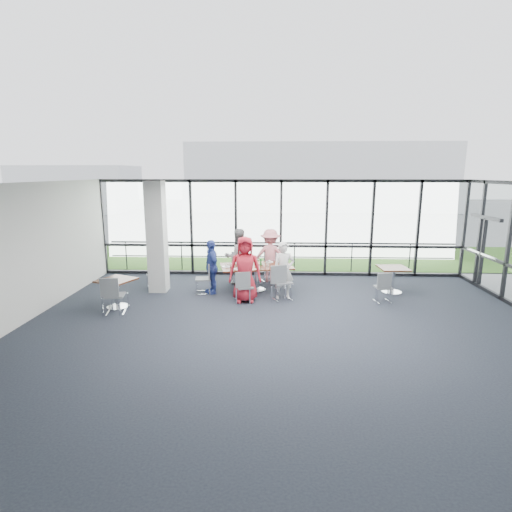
{
  "coord_description": "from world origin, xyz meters",
  "views": [
    {
      "loc": [
        -0.3,
        -8.19,
        3.42
      ],
      "look_at": [
        -0.74,
        2.84,
        1.1
      ],
      "focal_mm": 28.0,
      "sensor_mm": 36.0,
      "label": 1
    }
  ],
  "objects_px": {
    "side_table_left": "(116,284)",
    "diner_near_right": "(284,270)",
    "diner_far_left": "(238,257)",
    "chair_main_fr": "(267,266)",
    "main_table": "(256,269)",
    "chair_main_nr": "(282,282)",
    "diner_far_right": "(270,256)",
    "side_table_right": "(393,272)",
    "chair_spare_lb": "(157,272)",
    "chair_spare_r": "(383,287)",
    "diner_near_left": "(245,269)",
    "chair_main_fl": "(238,268)",
    "chair_spare_la": "(115,295)",
    "diner_end": "(211,267)",
    "structural_column": "(157,237)",
    "chair_main_nl": "(245,287)",
    "chair_main_end": "(203,279)"
  },
  "relations": [
    {
      "from": "chair_spare_lb",
      "to": "chair_main_fr",
      "type": "bearing_deg",
      "value": -173.01
    },
    {
      "from": "main_table",
      "to": "chair_main_nr",
      "type": "height_order",
      "value": "chair_main_nr"
    },
    {
      "from": "diner_near_left",
      "to": "chair_spare_la",
      "type": "relative_size",
      "value": 1.92
    },
    {
      "from": "diner_far_right",
      "to": "main_table",
      "type": "bearing_deg",
      "value": 70.3
    },
    {
      "from": "main_table",
      "to": "diner_end",
      "type": "height_order",
      "value": "diner_end"
    },
    {
      "from": "chair_main_nl",
      "to": "chair_spare_lb",
      "type": "xyz_separation_m",
      "value": [
        -2.77,
        1.34,
        0.04
      ]
    },
    {
      "from": "side_table_left",
      "to": "main_table",
      "type": "bearing_deg",
      "value": 25.32
    },
    {
      "from": "chair_main_end",
      "to": "chair_main_nr",
      "type": "bearing_deg",
      "value": 70.87
    },
    {
      "from": "chair_main_nr",
      "to": "diner_near_right",
      "type": "bearing_deg",
      "value": 42.15
    },
    {
      "from": "side_table_right",
      "to": "chair_main_nr",
      "type": "bearing_deg",
      "value": -166.3
    },
    {
      "from": "chair_main_nl",
      "to": "chair_spare_lb",
      "type": "height_order",
      "value": "chair_spare_lb"
    },
    {
      "from": "diner_far_left",
      "to": "chair_main_nr",
      "type": "bearing_deg",
      "value": 108.96
    },
    {
      "from": "side_table_left",
      "to": "chair_spare_r",
      "type": "bearing_deg",
      "value": 5.81
    },
    {
      "from": "diner_far_left",
      "to": "chair_main_nl",
      "type": "distance_m",
      "value": 1.88
    },
    {
      "from": "chair_main_fl",
      "to": "chair_spare_la",
      "type": "bearing_deg",
      "value": 47.7
    },
    {
      "from": "structural_column",
      "to": "diner_near_right",
      "type": "xyz_separation_m",
      "value": [
        3.63,
        -0.58,
        -0.81
      ]
    },
    {
      "from": "structural_column",
      "to": "chair_spare_r",
      "type": "bearing_deg",
      "value": -7.4
    },
    {
      "from": "chair_main_fl",
      "to": "chair_spare_lb",
      "type": "xyz_separation_m",
      "value": [
        -2.4,
        -0.67,
        0.02
      ]
    },
    {
      "from": "main_table",
      "to": "chair_spare_r",
      "type": "bearing_deg",
      "value": -27.41
    },
    {
      "from": "structural_column",
      "to": "diner_end",
      "type": "height_order",
      "value": "structural_column"
    },
    {
      "from": "diner_near_left",
      "to": "diner_near_right",
      "type": "xyz_separation_m",
      "value": [
        1.04,
        0.3,
        -0.1
      ]
    },
    {
      "from": "main_table",
      "to": "chair_main_nr",
      "type": "relative_size",
      "value": 2.28
    },
    {
      "from": "diner_far_left",
      "to": "diner_far_right",
      "type": "height_order",
      "value": "diner_far_left"
    },
    {
      "from": "diner_near_right",
      "to": "chair_spare_lb",
      "type": "relative_size",
      "value": 1.68
    },
    {
      "from": "chair_main_fr",
      "to": "chair_spare_lb",
      "type": "distance_m",
      "value": 3.46
    },
    {
      "from": "structural_column",
      "to": "diner_far_right",
      "type": "xyz_separation_m",
      "value": [
        3.26,
        1.14,
        -0.76
      ]
    },
    {
      "from": "main_table",
      "to": "chair_main_fl",
      "type": "distance_m",
      "value": 1.11
    },
    {
      "from": "diner_far_left",
      "to": "diner_near_left",
      "type": "bearing_deg",
      "value": 79.35
    },
    {
      "from": "diner_far_left",
      "to": "chair_spare_lb",
      "type": "relative_size",
      "value": 1.84
    },
    {
      "from": "chair_main_end",
      "to": "chair_spare_lb",
      "type": "height_order",
      "value": "chair_spare_lb"
    },
    {
      "from": "structural_column",
      "to": "diner_near_right",
      "type": "height_order",
      "value": "structural_column"
    },
    {
      "from": "structural_column",
      "to": "diner_far_right",
      "type": "bearing_deg",
      "value": 19.24
    },
    {
      "from": "diner_far_left",
      "to": "chair_main_fr",
      "type": "relative_size",
      "value": 1.84
    },
    {
      "from": "diner_far_right",
      "to": "chair_main_fr",
      "type": "xyz_separation_m",
      "value": [
        -0.09,
        0.14,
        -0.37
      ]
    },
    {
      "from": "diner_far_right",
      "to": "chair_main_nl",
      "type": "distance_m",
      "value": 2.24
    },
    {
      "from": "chair_main_end",
      "to": "main_table",
      "type": "bearing_deg",
      "value": 96.46
    },
    {
      "from": "chair_main_fl",
      "to": "side_table_left",
      "type": "bearing_deg",
      "value": 42.06
    },
    {
      "from": "diner_end",
      "to": "chair_main_nr",
      "type": "xyz_separation_m",
      "value": [
        2.0,
        -0.54,
        -0.29
      ]
    },
    {
      "from": "side_table_right",
      "to": "chair_spare_la",
      "type": "relative_size",
      "value": 0.9
    },
    {
      "from": "side_table_right",
      "to": "chair_spare_lb",
      "type": "xyz_separation_m",
      "value": [
        -6.96,
        0.3,
        -0.15
      ]
    },
    {
      "from": "structural_column",
      "to": "chair_spare_r",
      "type": "relative_size",
      "value": 3.88
    },
    {
      "from": "diner_near_right",
      "to": "chair_spare_la",
      "type": "relative_size",
      "value": 1.72
    },
    {
      "from": "chair_main_nl",
      "to": "chair_spare_r",
      "type": "bearing_deg",
      "value": -10.66
    },
    {
      "from": "chair_main_nl",
      "to": "chair_main_end",
      "type": "xyz_separation_m",
      "value": [
        -1.26,
        0.75,
        0.0
      ]
    },
    {
      "from": "structural_column",
      "to": "chair_main_fr",
      "type": "relative_size",
      "value": 3.4
    },
    {
      "from": "diner_near_left",
      "to": "diner_far_right",
      "type": "xyz_separation_m",
      "value": [
        0.67,
        2.02,
        -0.04
      ]
    },
    {
      "from": "side_table_left",
      "to": "diner_near_right",
      "type": "height_order",
      "value": "diner_near_right"
    },
    {
      "from": "diner_far_left",
      "to": "diner_end",
      "type": "height_order",
      "value": "diner_far_left"
    },
    {
      "from": "side_table_right",
      "to": "diner_far_left",
      "type": "height_order",
      "value": "diner_far_left"
    },
    {
      "from": "diner_far_right",
      "to": "chair_main_fl",
      "type": "height_order",
      "value": "diner_far_right"
    }
  ]
}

